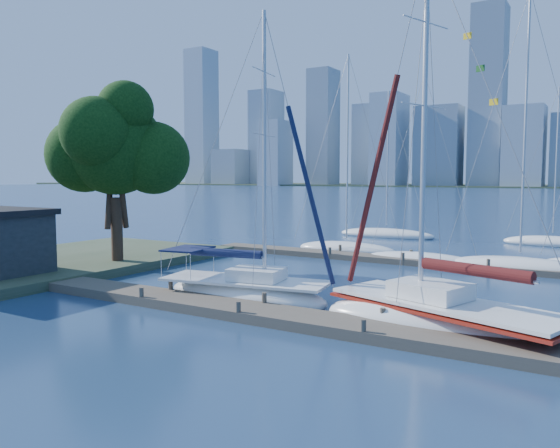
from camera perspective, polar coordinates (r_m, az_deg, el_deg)
The scene contains 12 objects.
ground at distance 21.54m, azimuth -2.97°, elevation -9.70°, with size 700.00×700.00×0.00m, color #17304B.
near_dock at distance 21.49m, azimuth -2.97°, elevation -9.18°, with size 26.00×2.00×0.40m, color brown.
far_dock at distance 35.04m, azimuth 14.69°, elevation -3.86°, with size 30.00×1.80×0.36m, color brown.
shore at distance 35.49m, azimuth -23.49°, elevation -3.88°, with size 12.00×22.00×0.50m, color #38472D.
tree at distance 33.48m, azimuth -16.87°, elevation 7.98°, with size 7.98×7.29×10.83m.
sailboat_navy at distance 24.15m, azimuth -3.66°, elevation -5.58°, with size 8.35×3.89×12.92m.
sailboat_maroon at distance 20.28m, azimuth 16.86°, elevation -7.73°, with size 9.50×5.66×14.27m.
bg_boat_1 at distance 39.72m, azimuth 6.96°, elevation -2.56°, with size 7.83×5.27×14.40m.
bg_boat_2 at distance 35.82m, azimuth 14.48°, elevation -3.57°, with size 7.37×3.17×12.14m.
bg_boat_3 at distance 34.45m, azimuth 23.77°, elevation -4.05°, with size 8.45×3.79×16.12m.
bg_boat_6 at distance 50.47m, azimuth 11.06°, elevation -1.04°, with size 9.12×5.51×13.42m.
bg_boat_7 at distance 48.44m, azimuth 26.62°, elevation -1.72°, with size 7.71×4.04×12.78m.
Camera 1 is at (11.67, -17.26, 5.44)m, focal length 35.00 mm.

